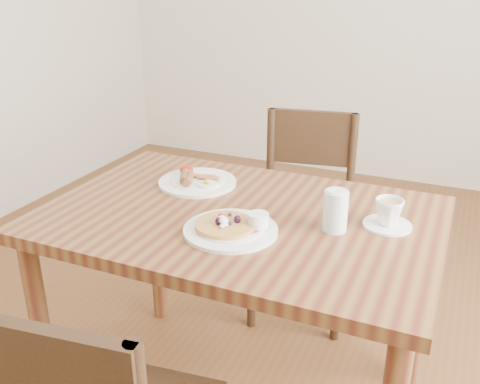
{
  "coord_description": "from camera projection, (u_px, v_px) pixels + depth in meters",
  "views": [
    {
      "loc": [
        0.6,
        -1.36,
        1.44
      ],
      "look_at": [
        0.0,
        0.0,
        0.82
      ],
      "focal_mm": 40.0,
      "sensor_mm": 36.0,
      "label": 1
    }
  ],
  "objects": [
    {
      "name": "dining_table",
      "position": [
        240.0,
        242.0,
        1.68
      ],
      "size": [
        1.2,
        0.8,
        0.75
      ],
      "color": "brown",
      "rests_on": "ground"
    },
    {
      "name": "chair_far",
      "position": [
        305.0,
        205.0,
        2.32
      ],
      "size": [
        0.48,
        0.48,
        0.88
      ],
      "rotation": [
        0.0,
        0.0,
        3.3
      ],
      "color": "#312111",
      "rests_on": "ground"
    },
    {
      "name": "pancake_plate",
      "position": [
        232.0,
        227.0,
        1.52
      ],
      "size": [
        0.27,
        0.27,
        0.06
      ],
      "color": "white",
      "rests_on": "dining_table"
    },
    {
      "name": "breakfast_plate",
      "position": [
        196.0,
        181.0,
        1.86
      ],
      "size": [
        0.27,
        0.27,
        0.04
      ],
      "color": "white",
      "rests_on": "dining_table"
    },
    {
      "name": "teacup_saucer",
      "position": [
        388.0,
        214.0,
        1.54
      ],
      "size": [
        0.14,
        0.14,
        0.08
      ],
      "color": "white",
      "rests_on": "dining_table"
    },
    {
      "name": "water_glass",
      "position": [
        335.0,
        211.0,
        1.51
      ],
      "size": [
        0.07,
        0.07,
        0.12
      ],
      "primitive_type": "cylinder",
      "color": "silver",
      "rests_on": "dining_table"
    }
  ]
}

